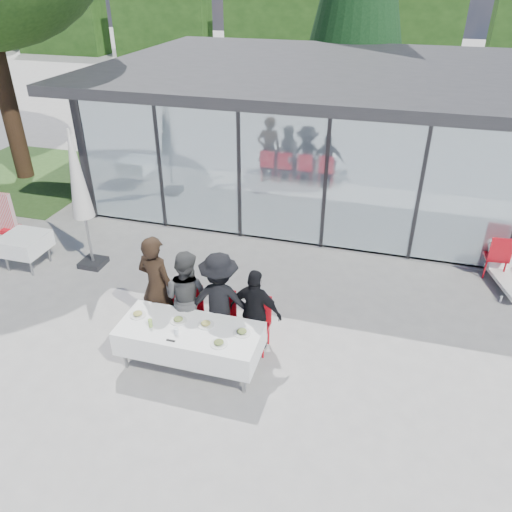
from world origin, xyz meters
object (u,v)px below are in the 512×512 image
(diner_a, at_px, (157,286))
(diner_chair_d, at_px, (257,320))
(plate_d, at_px, (242,332))
(juice_bottle, at_px, (150,323))
(diner_c, at_px, (220,301))
(diner_chair_b, at_px, (190,308))
(spare_chair_b, at_px, (498,255))
(plate_a, at_px, (138,314))
(diner_chair_a, at_px, (161,303))
(folded_eyeglasses, at_px, (171,341))
(market_umbrella, at_px, (78,183))
(diner_chair_c, at_px, (222,314))
(diner_d, at_px, (256,312))
(spare_table_left, at_px, (24,243))
(plate_b, at_px, (178,320))
(lounger, at_px, (509,274))
(diner_b, at_px, (186,296))
(plate_c, at_px, (206,324))
(plate_extra, at_px, (219,343))
(dining_table, at_px, (190,339))

(diner_a, height_order, diner_chair_d, diner_a)
(plate_d, distance_m, juice_bottle, 1.44)
(diner_c, xyz_separation_m, juice_bottle, (-0.87, -0.80, -0.05))
(diner_chair_b, distance_m, spare_chair_b, 6.36)
(plate_a, bearing_deg, plate_d, 1.05)
(spare_chair_b, bearing_deg, diner_chair_a, -149.68)
(diner_a, xyz_separation_m, diner_chair_a, (0.00, 0.08, -0.41))
(diner_chair_d, distance_m, folded_eyeglasses, 1.54)
(diner_chair_b, height_order, market_umbrella, market_umbrella)
(diner_a, relative_size, diner_chair_b, 1.95)
(diner_chair_b, relative_size, juice_bottle, 7.00)
(diner_chair_c, distance_m, diner_d, 0.66)
(diner_d, relative_size, spare_table_left, 1.79)
(diner_a, height_order, diner_chair_c, diner_a)
(diner_c, bearing_deg, plate_a, 15.97)
(plate_b, height_order, market_umbrella, market_umbrella)
(plate_b, relative_size, lounger, 0.18)
(diner_d, bearing_deg, diner_c, 8.15)
(juice_bottle, height_order, market_umbrella, market_umbrella)
(diner_c, bearing_deg, diner_chair_b, -18.25)
(diner_b, height_order, market_umbrella, market_umbrella)
(plate_c, xyz_separation_m, juice_bottle, (-0.82, -0.27, 0.04))
(plate_b, xyz_separation_m, folded_eyeglasses, (0.08, -0.48, -0.02))
(diner_a, bearing_deg, folded_eyeglasses, 136.07)
(plate_b, relative_size, plate_c, 1.00)
(plate_extra, bearing_deg, diner_c, 108.51)
(juice_bottle, bearing_deg, folded_eyeglasses, -27.42)
(dining_table, xyz_separation_m, plate_a, (-0.92, 0.08, 0.24))
(diner_chair_d, bearing_deg, spare_table_left, 167.97)
(diner_c, relative_size, juice_bottle, 12.49)
(diner_chair_a, height_order, diner_b, diner_b)
(plate_b, bearing_deg, diner_a, 138.57)
(spare_chair_b, bearing_deg, folded_eyeglasses, -138.70)
(diner_c, xyz_separation_m, folded_eyeglasses, (-0.42, -1.03, -0.11))
(diner_chair_b, relative_size, diner_chair_c, 1.00)
(diner_chair_a, bearing_deg, lounger, 27.70)
(plate_d, bearing_deg, diner_chair_d, 84.80)
(juice_bottle, distance_m, spare_table_left, 4.48)
(dining_table, distance_m, folded_eyeglasses, 0.45)
(plate_b, height_order, plate_extra, same)
(diner_chair_b, bearing_deg, plate_d, -29.11)
(diner_chair_b, distance_m, plate_a, 0.93)
(diner_a, relative_size, diner_chair_c, 1.95)
(diner_chair_c, bearing_deg, diner_b, -171.90)
(diner_chair_d, relative_size, plate_d, 3.66)
(diner_a, height_order, juice_bottle, diner_a)
(spare_chair_b, distance_m, lounger, 0.44)
(plate_d, bearing_deg, folded_eyeglasses, -154.35)
(diner_d, height_order, market_umbrella, market_umbrella)
(diner_a, distance_m, diner_c, 1.13)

